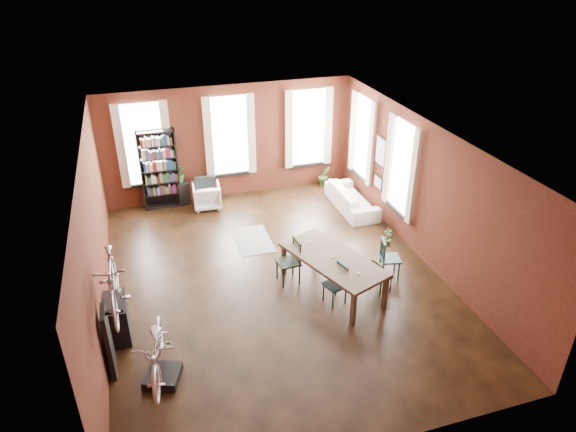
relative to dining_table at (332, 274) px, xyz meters
name	(u,v)px	position (x,y,z in m)	size (l,w,h in m)	color
room	(277,178)	(-0.80, 1.35, 1.74)	(9.00, 9.04, 3.22)	black
dining_table	(332,274)	(0.00, 0.00, 0.00)	(1.06, 2.34, 0.80)	brown
dining_chair_a	(335,285)	(-0.10, -0.41, 0.03)	(0.40, 0.40, 0.86)	#173134
dining_chair_b	(288,262)	(-0.79, 0.57, 0.10)	(0.46, 0.46, 1.00)	#1E2E1B
dining_chair_c	(382,276)	(0.97, -0.36, -0.01)	(0.36, 0.36, 0.78)	black
dining_chair_d	(390,258)	(1.39, 0.10, 0.06)	(0.42, 0.42, 0.91)	#1A3A3A
bookshelf	(159,170)	(-3.05, 5.03, 0.70)	(1.00, 0.32, 2.20)	black
white_armchair	(207,195)	(-1.89, 4.60, -0.02)	(0.73, 0.68, 0.75)	white
cream_sofa	(352,195)	(1.90, 3.33, 0.01)	(2.08, 0.61, 0.81)	beige
striped_rug	(253,240)	(-1.12, 2.47, -0.39)	(0.86, 1.37, 0.01)	black
bike_trainer	(163,376)	(-3.66, -1.53, -0.32)	(0.56, 0.56, 0.16)	black
bike_wall_rack	(109,342)	(-4.45, -1.07, 0.25)	(0.16, 0.60, 1.30)	black
console_table	(117,319)	(-4.33, -0.17, 0.00)	(0.40, 0.80, 0.80)	black
plant_stand	(182,193)	(-2.51, 5.03, -0.07)	(0.33, 0.33, 0.65)	black
plant_by_sofa	(324,181)	(1.71, 4.96, -0.26)	(0.35, 0.64, 0.29)	#366127
plant_small	(388,242)	(1.97, 1.29, -0.32)	(0.23, 0.44, 0.16)	#325722
bicycle_floor	(154,330)	(-3.68, -1.50, 0.67)	(0.63, 0.95, 1.81)	#C0B3B0
bicycle_hung	(110,266)	(-4.20, -1.07, 1.73)	(0.47, 1.00, 1.66)	#A5A8AD
plant_on_stand	(179,175)	(-2.55, 5.05, 0.48)	(0.52, 0.58, 0.45)	#2D5F26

